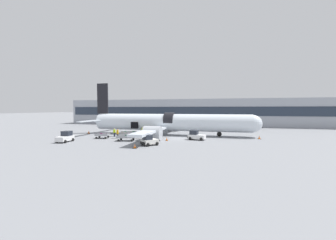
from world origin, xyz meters
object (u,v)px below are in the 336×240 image
at_px(baggage_cart_loading, 129,134).
at_px(baggage_cart_queued, 103,136).
at_px(baggage_tug_lead, 196,136).
at_px(baggage_tug_rear, 65,137).
at_px(ground_crew_loader_b, 118,133).
at_px(ground_crew_helper, 143,134).
at_px(baggage_tug_mid, 149,141).
at_px(ground_crew_driver, 114,132).
at_px(ground_crew_supervisor, 143,131).
at_px(baggage_cart_empty, 127,138).
at_px(ground_crew_loader_a, 142,133).
at_px(airplane, 167,123).

xyz_separation_m(baggage_cart_loading, baggage_cart_queued, (-3.94, -3.16, -0.08)).
relative_size(baggage_tug_lead, baggage_tug_rear, 0.99).
relative_size(baggage_tug_rear, ground_crew_loader_b, 1.86).
height_order(baggage_cart_loading, ground_crew_helper, ground_crew_helper).
bearing_deg(baggage_tug_mid, ground_crew_driver, 142.93).
distance_m(baggage_tug_lead, baggage_tug_rear, 22.34).
height_order(baggage_tug_lead, ground_crew_supervisor, ground_crew_supervisor).
relative_size(baggage_cart_queued, ground_crew_supervisor, 1.93).
bearing_deg(ground_crew_helper, baggage_cart_empty, -120.71).
relative_size(baggage_tug_lead, baggage_cart_queued, 0.97).
relative_size(baggage_tug_mid, baggage_tug_rear, 0.86).
xyz_separation_m(baggage_tug_mid, baggage_cart_empty, (-5.16, 3.25, -0.13)).
relative_size(ground_crew_loader_a, ground_crew_loader_b, 0.89).
bearing_deg(ground_crew_loader_a, baggage_cart_loading, 171.42).
xyz_separation_m(baggage_tug_rear, baggage_cart_loading, (7.68, 8.47, -0.21)).
xyz_separation_m(airplane, baggage_tug_mid, (0.45, -12.98, -1.89)).
bearing_deg(ground_crew_supervisor, baggage_cart_empty, -89.97).
bearing_deg(airplane, ground_crew_helper, -113.64).
height_order(airplane, ground_crew_driver, airplane).
bearing_deg(baggage_cart_queued, baggage_tug_rear, -125.11).
distance_m(baggage_tug_lead, baggage_cart_loading, 13.31).
height_order(baggage_tug_rear, ground_crew_loader_b, baggage_tug_rear).
height_order(ground_crew_loader_a, ground_crew_loader_b, ground_crew_loader_b).
bearing_deg(baggage_cart_loading, ground_crew_loader_b, -114.72).
bearing_deg(ground_crew_loader_a, ground_crew_driver, -178.64).
height_order(baggage_tug_lead, baggage_cart_empty, baggage_tug_lead).
relative_size(baggage_tug_mid, baggage_cart_queued, 0.84).
bearing_deg(baggage_cart_empty, airplane, 64.14).
relative_size(baggage_cart_empty, ground_crew_driver, 2.49).
relative_size(baggage_tug_lead, ground_crew_driver, 1.97).
height_order(ground_crew_loader_b, ground_crew_driver, ground_crew_loader_b).
xyz_separation_m(baggage_tug_rear, ground_crew_driver, (4.75, 7.89, 0.11)).
bearing_deg(baggage_cart_loading, baggage_cart_queued, -141.26).
xyz_separation_m(baggage_tug_mid, ground_crew_loader_a, (-4.06, 7.66, 0.14)).
bearing_deg(baggage_cart_loading, baggage_tug_lead, -3.31).
relative_size(airplane, baggage_tug_mid, 12.83).
xyz_separation_m(baggage_tug_lead, baggage_cart_empty, (-11.43, -4.08, -0.15)).
xyz_separation_m(baggage_cart_loading, ground_crew_helper, (3.60, -1.93, 0.30)).
height_order(baggage_tug_lead, ground_crew_helper, baggage_tug_lead).
distance_m(baggage_tug_lead, ground_crew_helper, 9.76).
height_order(airplane, baggage_tug_rear, airplane).
relative_size(baggage_cart_queued, ground_crew_loader_b, 1.91).
bearing_deg(baggage_tug_lead, ground_crew_helper, -173.19).
bearing_deg(baggage_tug_lead, ground_crew_loader_b, -172.92).
relative_size(ground_crew_loader_b, ground_crew_helper, 1.10).
distance_m(airplane, ground_crew_loader_a, 6.67).
xyz_separation_m(ground_crew_loader_a, ground_crew_helper, (0.64, -1.48, 0.02)).
xyz_separation_m(baggage_cart_empty, ground_crew_loader_b, (-3.04, 2.29, 0.37)).
bearing_deg(baggage_tug_mid, ground_crew_supervisor, 115.60).
distance_m(baggage_tug_lead, ground_crew_loader_a, 10.33).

